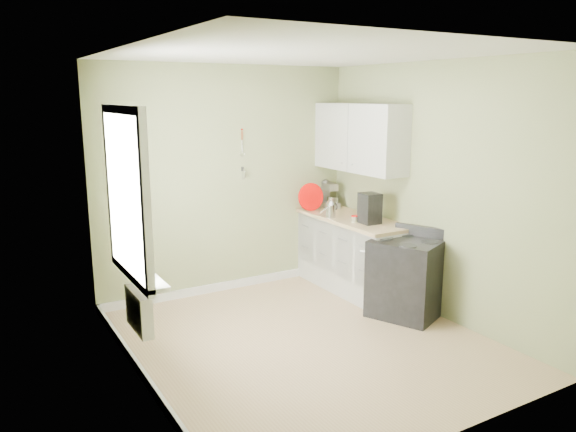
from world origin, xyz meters
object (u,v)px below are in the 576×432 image
stove (405,278)px  stand_mixer (330,196)px  kettle (331,209)px  coffee_maker (369,209)px

stove → stand_mixer: size_ratio=2.70×
kettle → coffee_maker: bearing=-67.1°
stove → kettle: (-0.23, 1.09, 0.58)m
kettle → stand_mixer: bearing=56.8°
kettle → stove: bearing=-78.2°
coffee_maker → kettle: bearing=112.9°
coffee_maker → stove: bearing=-87.6°
stove → kettle: kettle is taller
stand_mixer → coffee_maker: size_ratio=1.01×
stand_mixer → coffee_maker: (-0.15, -1.01, 0.02)m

